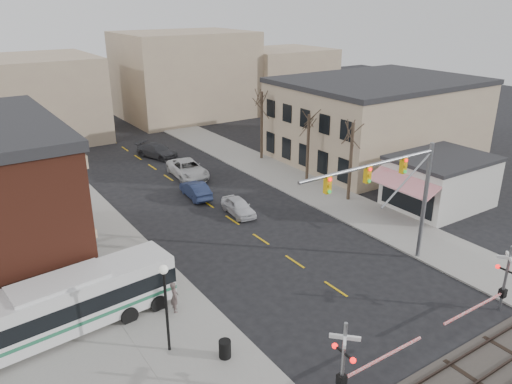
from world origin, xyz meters
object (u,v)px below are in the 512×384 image
rr_crossing_west (350,359)px  car_d (157,151)px  pedestrian_near (174,297)px  trash_bin (225,349)px  car_c (188,169)px  pedestrian_far (118,282)px  car_a (238,206)px  car_b (196,190)px  traffic_signal_mast (397,186)px  rr_crossing_east (501,282)px  street_lamp (165,291)px  transit_bus (62,306)px

rr_crossing_west → car_d: size_ratio=1.09×
car_d → pedestrian_near: pedestrian_near is taller
trash_bin → car_d: (10.54, 32.57, 0.17)m
car_c → pedestrian_far: car_c is taller
rr_crossing_west → car_a: (6.51, 19.51, -1.30)m
trash_bin → car_a: 17.41m
car_b → pedestrian_far: size_ratio=2.87×
pedestrian_far → car_a: bearing=-32.2°
car_c → pedestrian_near: 22.73m
traffic_signal_mast → car_c: (-2.66, 23.27, -4.96)m
rr_crossing_east → pedestrian_near: (-14.82, 9.86, -0.94)m
street_lamp → pedestrian_near: bearing=59.8°
car_d → car_b: bearing=-119.7°
trash_bin → car_d: car_d is taller
rr_crossing_west → pedestrian_near: 10.58m
rr_crossing_west → street_lamp: size_ratio=1.18×
rr_crossing_east → car_d: bearing=95.9°
car_b → car_d: size_ratio=0.83×
car_c → pedestrian_near: pedestrian_near is taller
rr_crossing_west → car_b: size_ratio=1.30×
trash_bin → pedestrian_near: 4.85m
traffic_signal_mast → car_b: traffic_signal_mast is taller
rr_crossing_west → pedestrian_far: rr_crossing_west is taller
transit_bus → car_a: 17.66m
street_lamp → pedestrian_far: bearing=92.7°
car_d → car_c: bearing=-112.0°
trash_bin → pedestrian_near: bearing=94.4°
pedestrian_far → rr_crossing_west: bearing=-126.6°
car_a → pedestrian_far: 13.52m
rr_crossing_east → car_a: bearing=103.6°
rr_crossing_east → car_a: size_ratio=1.42×
traffic_signal_mast → trash_bin: size_ratio=11.66×
rr_crossing_east → car_d: rr_crossing_east is taller
rr_crossing_west → trash_bin: (-3.24, 5.08, -1.39)m
car_b → trash_bin: bearing=71.9°
car_a → pedestrian_far: pedestrian_far is taller
traffic_signal_mast → car_a: traffic_signal_mast is taller
car_b → traffic_signal_mast: bearing=109.4°
car_d → pedestrian_far: (-12.85, -24.25, 0.12)m
transit_bus → car_b: size_ratio=2.80×
rr_crossing_west → rr_crossing_east: 11.21m
car_c → car_d: 7.74m
rr_crossing_west → car_c: size_ratio=0.95×
traffic_signal_mast → car_b: size_ratio=2.48×
traffic_signal_mast → car_d: size_ratio=2.07×
rr_crossing_east → pedestrian_far: 21.47m
trash_bin → pedestrian_far: (-2.31, 8.32, 0.29)m
rr_crossing_east → pedestrian_near: bearing=146.3°
car_c → car_b: bearing=-104.4°
rr_crossing_east → pedestrian_near: size_ratio=3.09×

